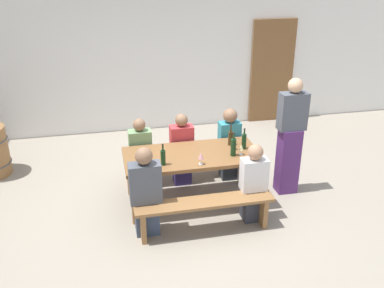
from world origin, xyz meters
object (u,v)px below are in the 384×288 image
wine_bottle_3 (244,141)px  seated_guest_near_0 (146,193)px  bench_near (205,208)px  seated_guest_far_1 (182,151)px  seated_guest_far_2 (229,145)px  wine_glass_2 (234,142)px  seated_guest_near_1 (253,184)px  wine_bottle_0 (163,157)px  wine_bottle_2 (230,138)px  wooden_door (272,72)px  standing_host (290,139)px  wine_glass_1 (201,156)px  seated_guest_far_0 (141,155)px  bench_far (182,157)px  tasting_table (192,159)px  wine_glass_0 (241,148)px  wine_bottle_1 (233,147)px

wine_bottle_3 → seated_guest_near_0: size_ratio=0.26×
bench_near → seated_guest_far_1: seated_guest_far_1 is taller
seated_guest_near_0 → seated_guest_far_2: size_ratio=1.02×
wine_glass_2 → seated_guest_near_1: seated_guest_near_1 is taller
wine_bottle_0 → wine_bottle_2: (1.03, 0.42, 0.00)m
seated_guest_near_0 → seated_guest_near_1: 1.40m
wooden_door → wine_bottle_2: 3.19m
wine_bottle_0 → standing_host: size_ratio=0.17×
wine_glass_1 → seated_guest_far_0: seated_guest_far_0 is taller
seated_guest_far_1 → standing_host: standing_host is taller
bench_far → tasting_table: bearing=-90.0°
wooden_door → seated_guest_near_1: size_ratio=1.94×
wine_bottle_2 → seated_guest_near_1: 0.85m
wine_bottle_0 → wine_glass_0: size_ratio=1.89×
wine_bottle_0 → wine_bottle_1: (0.97, 0.07, 0.02)m
bench_near → wooden_door: bearing=57.5°
wine_bottle_2 → wine_glass_0: wine_bottle_2 is taller
wine_bottle_0 → wine_glass_0: (1.08, 0.07, -0.00)m
bench_far → seated_guest_far_2: bearing=-11.9°
bench_near → wine_glass_1: wine_glass_1 is taller
wine_bottle_3 → wine_glass_1: (-0.70, -0.34, -0.00)m
wooden_door → tasting_table: bearing=-128.7°
bench_far → standing_host: bearing=-27.1°
standing_host → wooden_door: bearing=-106.9°
wine_glass_2 → wooden_door: bearing=59.2°
wooden_door → seated_guest_near_0: bearing=-131.0°
bench_far → wine_bottle_3: wine_bottle_3 is taller
wine_glass_0 → seated_guest_near_1: bearing=-85.0°
seated_guest_far_0 → wine_bottle_0: bearing=14.8°
seated_guest_far_2 → standing_host: bearing=50.9°
wine_glass_1 → tasting_table: bearing=98.4°
wine_bottle_3 → seated_guest_near_0: seated_guest_near_0 is taller
wine_bottle_0 → wine_glass_1: size_ratio=1.78×
wine_bottle_3 → seated_guest_near_1: 0.70m
wooden_door → seated_guest_far_0: bearing=-142.3°
seated_guest_far_1 → wooden_door: bearing=134.4°
wine_glass_0 → seated_guest_far_1: (-0.68, 0.75, -0.32)m
tasting_table → wine_glass_0: bearing=-14.0°
wine_bottle_2 → seated_guest_far_0: (-1.25, 0.40, -0.34)m
bench_near → seated_guest_far_1: bearing=91.3°
wine_bottle_2 → standing_host: (0.83, -0.18, -0.02)m
tasting_table → wine_glass_1: bearing=-81.6°
wine_glass_2 → seated_guest_near_0: 1.48m
wine_bottle_0 → bench_far: bearing=66.1°
wooden_door → tasting_table: 3.70m
bench_near → seated_guest_far_0: 1.49m
seated_guest_far_1 → wine_bottle_2: bearing=57.4°
wooden_door → seated_guest_far_2: wooden_door is taller
seated_guest_far_0 → wine_glass_0: bearing=60.0°
wooden_door → wine_bottle_2: size_ratio=6.70×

